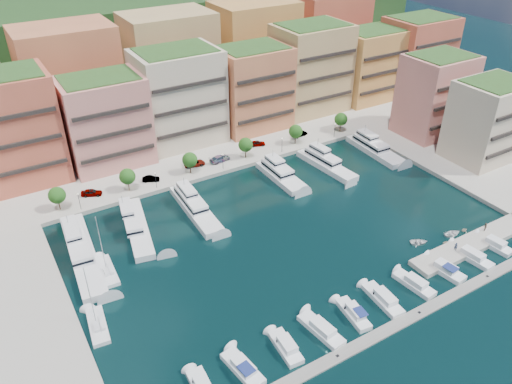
{
  "coord_description": "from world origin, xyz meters",
  "views": [
    {
      "loc": [
        -50.04,
        -68.49,
        63.71
      ],
      "look_at": [
        -2.68,
        10.38,
        6.0
      ],
      "focal_mm": 35.0,
      "sensor_mm": 36.0,
      "label": 1
    }
  ],
  "objects_px": {
    "car_1": "(151,179)",
    "tree_5": "(341,119)",
    "tender_3": "(464,230)",
    "lamppost_2": "(223,159)",
    "cruiser_8": "(471,256)",
    "car_2": "(195,163)",
    "cruiser_9": "(494,245)",
    "lamppost_1": "(156,177)",
    "yacht_2": "(194,206)",
    "car_5": "(299,134)",
    "car_4": "(257,143)",
    "yacht_5": "(325,162)",
    "cruiser_7": "(444,270)",
    "cruiser_2": "(286,347)",
    "cruiser_5": "(383,299)",
    "car_3": "(220,159)",
    "sailboat_1": "(98,326)",
    "tender_2": "(453,234)",
    "tree_2": "(190,160)",
    "cruiser_6": "(414,284)",
    "tree_3": "(246,145)",
    "person_1": "(485,227)",
    "tree_4": "(296,131)",
    "cruiser_4": "(354,314)",
    "lamppost_4": "(335,128)",
    "tree_1": "(127,177)",
    "lamppost_0": "(79,199)",
    "yacht_6": "(373,148)",
    "cruiser_3": "(321,330)",
    "tender_0": "(419,242)",
    "car_0": "(91,192)",
    "tender_1": "(446,242)",
    "cruiser_1": "(243,369)",
    "yacht_1": "(136,225)",
    "yacht_0": "(81,250)",
    "person_0": "(456,246)",
    "sailboat_2": "(107,272)",
    "tree_0": "(57,195)",
    "yacht_4": "(280,174)"
  },
  "relations": [
    {
      "from": "cruiser_2",
      "to": "tender_1",
      "type": "distance_m",
      "value": 43.94
    },
    {
      "from": "cruiser_1",
      "to": "cruiser_9",
      "type": "distance_m",
      "value": 58.99
    },
    {
      "from": "tree_2",
      "to": "cruiser_6",
      "type": "height_order",
      "value": "tree_2"
    },
    {
      "from": "tree_5",
      "to": "sailboat_2",
      "type": "distance_m",
      "value": 81.22
    },
    {
      "from": "yacht_6",
      "to": "cruiser_3",
      "type": "distance_m",
      "value": 68.37
    },
    {
      "from": "tender_3",
      "to": "lamppost_2",
      "type": "bearing_deg",
      "value": 38.18
    },
    {
      "from": "lamppost_4",
      "to": "tender_3",
      "type": "height_order",
      "value": "lamppost_4"
    },
    {
      "from": "lamppost_0",
      "to": "car_5",
      "type": "bearing_deg",
      "value": 4.93
    },
    {
      "from": "tender_0",
      "to": "person_1",
      "type": "xyz_separation_m",
      "value": [
        14.06,
        -4.72,
        1.54
      ]
    },
    {
      "from": "yacht_6",
      "to": "tender_2",
      "type": "xyz_separation_m",
      "value": [
        -11.76,
        -37.48,
        -0.82
      ]
    },
    {
      "from": "tree_5",
      "to": "car_3",
      "type": "relative_size",
      "value": 0.98
    },
    {
      "from": "cruiser_8",
      "to": "car_2",
      "type": "height_order",
      "value": "car_2"
    },
    {
      "from": "lamppost_4",
      "to": "tree_1",
      "type": "bearing_deg",
      "value": 177.8
    },
    {
      "from": "tree_2",
      "to": "sailboat_1",
      "type": "bearing_deg",
      "value": -132.22
    },
    {
      "from": "tree_4",
      "to": "cruiser_2",
      "type": "xyz_separation_m",
      "value": [
        -42.1,
        -58.08,
        -4.2
      ]
    },
    {
      "from": "cruiser_1",
      "to": "car_3",
      "type": "height_order",
      "value": "car_3"
    },
    {
      "from": "tender_3",
      "to": "cruiser_8",
      "type": "bearing_deg",
      "value": 141.78
    },
    {
      "from": "yacht_5",
      "to": "cruiser_7",
      "type": "xyz_separation_m",
      "value": [
        -5.84,
        -44.76,
        -0.64
      ]
    },
    {
      "from": "cruiser_1",
      "to": "tender_1",
      "type": "xyz_separation_m",
      "value": [
        51.48,
        5.68,
        -0.15
      ]
    },
    {
      "from": "tender_0",
      "to": "tender_3",
      "type": "xyz_separation_m",
      "value": [
        11.44,
        -1.98,
        0.03
      ]
    },
    {
      "from": "car_5",
      "to": "car_4",
      "type": "bearing_deg",
      "value": 76.99
    },
    {
      "from": "cruiser_7",
      "to": "person_1",
      "type": "distance_m",
      "value": 17.12
    },
    {
      "from": "cruiser_8",
      "to": "sailboat_2",
      "type": "relative_size",
      "value": 0.71
    },
    {
      "from": "car_4",
      "to": "tree_2",
      "type": "bearing_deg",
      "value": 120.25
    },
    {
      "from": "cruiser_2",
      "to": "cruiser_5",
      "type": "bearing_deg",
      "value": -0.05
    },
    {
      "from": "car_0",
      "to": "car_2",
      "type": "relative_size",
      "value": 0.87
    },
    {
      "from": "tender_1",
      "to": "car_2",
      "type": "xyz_separation_m",
      "value": [
        -31.07,
        55.27,
        1.35
      ]
    },
    {
      "from": "car_1",
      "to": "tree_5",
      "type": "bearing_deg",
      "value": -66.66
    },
    {
      "from": "sailboat_1",
      "to": "tender_2",
      "type": "xyz_separation_m",
      "value": [
        71.54,
        -12.95,
        0.08
      ]
    },
    {
      "from": "cruiser_6",
      "to": "tree_3",
      "type": "bearing_deg",
      "value": 92.32
    },
    {
      "from": "tree_2",
      "to": "yacht_4",
      "type": "distance_m",
      "value": 22.75
    },
    {
      "from": "tree_3",
      "to": "person_1",
      "type": "bearing_deg",
      "value": -63.65
    },
    {
      "from": "lamppost_0",
      "to": "car_2",
      "type": "xyz_separation_m",
      "value": [
        30.4,
        5.14,
        -2.06
      ]
    },
    {
      "from": "yacht_0",
      "to": "person_0",
      "type": "distance_m",
      "value": 74.72
    },
    {
      "from": "tree_1",
      "to": "car_2",
      "type": "bearing_deg",
      "value": 8.77
    },
    {
      "from": "tree_4",
      "to": "cruiser_4",
      "type": "xyz_separation_m",
      "value": [
        -28.13,
        -58.1,
        -4.17
      ]
    },
    {
      "from": "car_4",
      "to": "tender_2",
      "type": "bearing_deg",
      "value": -145.8
    },
    {
      "from": "cruiser_9",
      "to": "car_2",
      "type": "height_order",
      "value": "car_2"
    },
    {
      "from": "tree_5",
      "to": "car_3",
      "type": "distance_m",
      "value": 39.04
    },
    {
      "from": "car_3",
      "to": "person_0",
      "type": "bearing_deg",
      "value": -166.61
    },
    {
      "from": "tree_2",
      "to": "yacht_1",
      "type": "distance_m",
      "value": 24.59
    },
    {
      "from": "tree_0",
      "to": "car_1",
      "type": "relative_size",
      "value": 1.36
    },
    {
      "from": "yacht_5",
      "to": "car_3",
      "type": "distance_m",
      "value": 27.41
    },
    {
      "from": "car_0",
      "to": "car_5",
      "type": "relative_size",
      "value": 0.97
    },
    {
      "from": "yacht_1",
      "to": "cruiser_5",
      "type": "height_order",
      "value": "yacht_1"
    },
    {
      "from": "lamppost_4",
      "to": "cruiser_7",
      "type": "relative_size",
      "value": 0.49
    },
    {
      "from": "lamppost_1",
      "to": "yacht_2",
      "type": "xyz_separation_m",
      "value": [
        4.19,
        -12.05,
        -2.62
      ]
    },
    {
      "from": "tree_5",
      "to": "sailboat_1",
      "type": "bearing_deg",
      "value": -155.25
    },
    {
      "from": "yacht_2",
      "to": "car_4",
      "type": "bearing_deg",
      "value": 33.74
    },
    {
      "from": "lamppost_4",
      "to": "cruiser_7",
      "type": "height_order",
      "value": "lamppost_4"
    }
  ]
}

